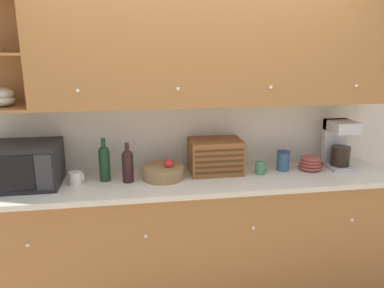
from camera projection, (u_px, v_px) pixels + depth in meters
The scene contains 15 objects.
ground_plane at pixel (188, 266), 3.39m from camera, with size 24.00×24.00×0.00m, color tan.
wall_back at pixel (187, 125), 3.09m from camera, with size 5.51×0.06×2.60m.
counter_unit at pixel (194, 234), 2.99m from camera, with size 3.13×0.62×0.95m.
backsplash_panel at pixel (188, 135), 3.07m from camera, with size 3.11×0.01×0.55m.
upper_cabinets at pixel (215, 51), 2.76m from camera, with size 3.11×0.40×0.79m.
microwave at pixel (23, 165), 2.68m from camera, with size 0.51×0.41×0.31m.
mug at pixel (76, 178), 2.74m from camera, with size 0.11×0.10×0.09m.
second_wine_bottle at pixel (104, 162), 2.79m from camera, with size 0.08×0.08×0.33m.
wine_bottle at pixel (128, 164), 2.76m from camera, with size 0.08×0.08×0.30m.
fruit_basket at pixel (163, 172), 2.85m from camera, with size 0.32×0.32×0.16m.
bread_box at pixel (215, 156), 2.97m from camera, with size 0.41×0.29×0.27m.
mug_blue_second at pixel (261, 168), 2.96m from camera, with size 0.09×0.08×0.10m.
storage_canister at pixel (283, 161), 3.04m from camera, with size 0.11×0.11×0.16m.
bowl_stack_on_counter at pixel (311, 163), 3.06m from camera, with size 0.20×0.20×0.12m.
coffee_maker at pixel (339, 143), 3.09m from camera, with size 0.20×0.25×0.40m.
Camera 1 is at (-0.44, -2.97, 1.93)m, focal length 35.00 mm.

